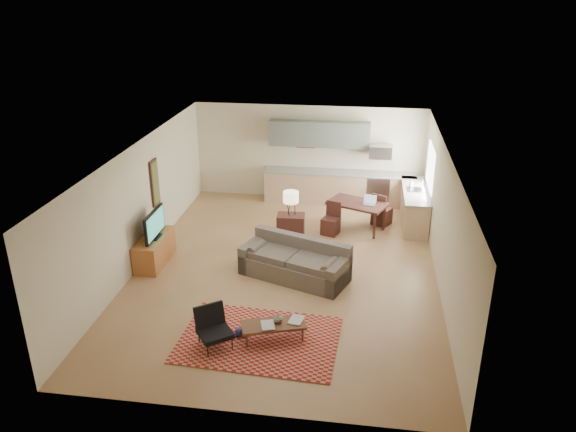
% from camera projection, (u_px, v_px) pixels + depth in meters
% --- Properties ---
extents(room, '(9.00, 9.00, 9.00)m').
position_uv_depth(room, '(286.00, 213.00, 11.86)').
color(room, '#9E734A').
rests_on(room, ground).
extents(kitchen_counter_back, '(4.26, 0.64, 0.92)m').
position_uv_depth(kitchen_counter_back, '(339.00, 187.00, 15.90)').
color(kitchen_counter_back, tan).
rests_on(kitchen_counter_back, ground).
extents(kitchen_counter_right, '(0.64, 2.26, 0.92)m').
position_uv_depth(kitchen_counter_right, '(414.00, 207.00, 14.56)').
color(kitchen_counter_right, tan).
rests_on(kitchen_counter_right, ground).
extents(kitchen_range, '(0.62, 0.62, 0.90)m').
position_uv_depth(kitchen_range, '(378.00, 190.00, 15.76)').
color(kitchen_range, '#A5A8AD').
rests_on(kitchen_range, ground).
extents(kitchen_microwave, '(0.62, 0.40, 0.35)m').
position_uv_depth(kitchen_microwave, '(380.00, 152.00, 15.35)').
color(kitchen_microwave, '#A5A8AD').
rests_on(kitchen_microwave, room).
extents(upper_cabinets, '(2.80, 0.34, 0.70)m').
position_uv_depth(upper_cabinets, '(319.00, 134.00, 15.54)').
color(upper_cabinets, slate).
rests_on(upper_cabinets, room).
extents(window_right, '(0.02, 1.40, 1.05)m').
position_uv_depth(window_right, '(430.00, 167.00, 14.10)').
color(window_right, white).
rests_on(window_right, room).
extents(wall_art_left, '(0.06, 0.42, 1.10)m').
position_uv_depth(wall_art_left, '(155.00, 183.00, 13.03)').
color(wall_art_left, olive).
rests_on(wall_art_left, room).
extents(triptych, '(1.70, 0.04, 0.50)m').
position_uv_depth(triptych, '(305.00, 139.00, 15.80)').
color(triptych, beige).
rests_on(triptych, room).
extents(rug, '(2.88, 2.07, 0.02)m').
position_uv_depth(rug, '(259.00, 339.00, 9.96)').
color(rug, maroon).
rests_on(rug, floor).
extents(sofa, '(2.59, 1.80, 0.83)m').
position_uv_depth(sofa, '(294.00, 260.00, 11.89)').
color(sofa, brown).
rests_on(sofa, floor).
extents(coffee_table, '(1.21, 0.78, 0.34)m').
position_uv_depth(coffee_table, '(274.00, 332.00, 9.90)').
color(coffee_table, '#4E2C19').
rests_on(coffee_table, floor).
extents(book_a, '(0.39, 0.43, 0.03)m').
position_uv_depth(book_a, '(261.00, 326.00, 9.75)').
color(book_a, maroon).
rests_on(book_a, coffee_table).
extents(book_b, '(0.35, 0.41, 0.02)m').
position_uv_depth(book_b, '(290.00, 319.00, 9.96)').
color(book_b, navy).
rests_on(book_b, coffee_table).
extents(vase, '(0.19, 0.19, 0.18)m').
position_uv_depth(vase, '(278.00, 318.00, 9.86)').
color(vase, black).
rests_on(vase, coffee_table).
extents(armchair, '(0.87, 0.87, 0.71)m').
position_uv_depth(armchair, '(215.00, 329.00, 9.65)').
color(armchair, black).
rests_on(armchair, floor).
extents(tv_credenza, '(0.52, 1.36, 0.63)m').
position_uv_depth(tv_credenza, '(155.00, 250.00, 12.57)').
color(tv_credenza, '#9A5628').
rests_on(tv_credenza, floor).
extents(tv, '(0.10, 1.05, 0.63)m').
position_uv_depth(tv, '(154.00, 224.00, 12.31)').
color(tv, black).
rests_on(tv, tv_credenza).
extents(console_table, '(0.67, 0.47, 0.76)m').
position_uv_depth(console_table, '(291.00, 229.00, 13.44)').
color(console_table, '#371A16').
rests_on(console_table, floor).
extents(table_lamp, '(0.38, 0.38, 0.60)m').
position_uv_depth(table_lamp, '(291.00, 203.00, 13.17)').
color(table_lamp, beige).
rests_on(table_lamp, console_table).
extents(dining_table, '(1.63, 1.32, 0.72)m').
position_uv_depth(dining_table, '(357.00, 216.00, 14.25)').
color(dining_table, '#371A16').
rests_on(dining_table, floor).
extents(dining_chair_near, '(0.50, 0.52, 0.82)m').
position_uv_depth(dining_chair_near, '(331.00, 219.00, 13.95)').
color(dining_chair_near, '#371A16').
rests_on(dining_chair_near, floor).
extents(dining_chair_far, '(0.58, 0.59, 0.88)m').
position_uv_depth(dining_chair_far, '(382.00, 209.00, 14.50)').
color(dining_chair_far, '#371A16').
rests_on(dining_chair_far, floor).
extents(laptop, '(0.35, 0.29, 0.23)m').
position_uv_depth(laptop, '(369.00, 200.00, 13.94)').
color(laptop, '#A5A8AD').
rests_on(laptop, dining_table).
extents(soap_bottle, '(0.13, 0.13, 0.19)m').
position_uv_depth(soap_bottle, '(412.00, 183.00, 14.57)').
color(soap_bottle, beige).
rests_on(soap_bottle, kitchen_counter_right).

